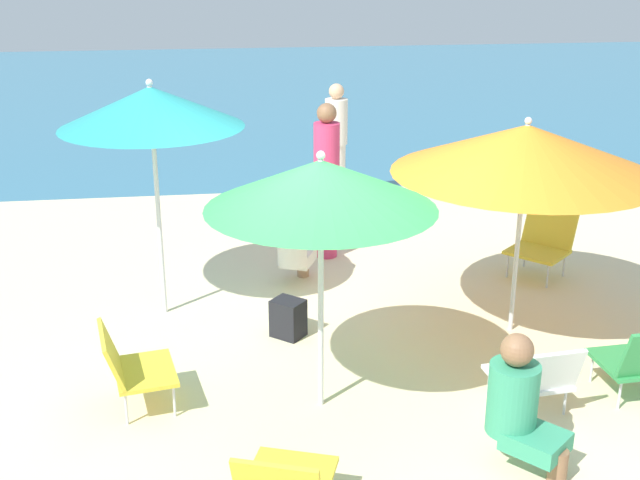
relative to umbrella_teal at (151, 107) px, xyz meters
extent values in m
plane|color=beige|center=(1.39, -1.45, -1.86)|extent=(40.00, 40.00, 0.00)
cube|color=teal|center=(1.39, 11.67, -1.86)|extent=(40.00, 16.00, 0.01)
cylinder|color=silver|center=(0.00, 0.00, -0.84)|extent=(0.04, 0.04, 2.04)
cone|color=teal|center=(0.00, 0.00, 0.00)|extent=(1.55, 1.55, 0.34)
sphere|color=silver|center=(0.00, 0.00, 0.20)|extent=(0.06, 0.06, 0.06)
cylinder|color=silver|center=(1.18, -1.75, -0.95)|extent=(0.04, 0.04, 1.82)
cone|color=green|center=(1.18, -1.75, -0.21)|extent=(1.56, 1.56, 0.33)
sphere|color=silver|center=(1.18, -1.75, -0.01)|extent=(0.06, 0.06, 0.06)
cylinder|color=silver|center=(2.97, -0.76, -0.97)|extent=(0.04, 0.04, 1.79)
cone|color=orange|center=(2.97, -0.76, -0.27)|extent=(2.16, 2.16, 0.40)
sphere|color=silver|center=(2.97, -0.76, -0.04)|extent=(0.06, 0.06, 0.06)
cube|color=gold|center=(3.63, 0.34, -1.60)|extent=(0.70, 0.71, 0.03)
cube|color=gold|center=(3.81, 0.51, -1.41)|extent=(0.47, 0.49, 0.36)
cylinder|color=silver|center=(3.64, 0.06, -1.74)|extent=(0.02, 0.02, 0.25)
cylinder|color=silver|center=(3.35, 0.37, -1.74)|extent=(0.02, 0.02, 0.25)
cylinder|color=silver|center=(3.91, 0.32, -1.74)|extent=(0.02, 0.02, 0.25)
cylinder|color=silver|center=(3.62, 0.63, -1.74)|extent=(0.02, 0.02, 0.25)
cube|color=gold|center=(-0.06, -1.59, -1.59)|extent=(0.50, 0.61, 0.03)
cube|color=gold|center=(-0.27, -1.63, -1.42)|extent=(0.23, 0.56, 0.34)
cylinder|color=silver|center=(0.06, -1.34, -1.73)|extent=(0.02, 0.02, 0.25)
cylinder|color=silver|center=(0.14, -1.77, -1.73)|extent=(0.02, 0.02, 0.25)
cylinder|color=silver|center=(-0.26, -1.40, -1.73)|extent=(0.02, 0.02, 0.25)
cylinder|color=silver|center=(-0.18, -1.83, -1.73)|extent=(0.02, 0.02, 0.25)
cube|color=gold|center=(0.84, -2.93, -1.61)|extent=(0.63, 0.64, 0.03)
cylinder|color=silver|center=(0.73, -2.68, -1.74)|extent=(0.02, 0.02, 0.24)
cube|color=#33934C|center=(3.49, -1.89, -1.61)|extent=(0.57, 0.53, 0.03)
cylinder|color=silver|center=(3.26, -1.70, -1.74)|extent=(0.02, 0.02, 0.24)
cylinder|color=silver|center=(3.29, -2.10, -1.74)|extent=(0.02, 0.02, 0.24)
cube|color=white|center=(2.65, -1.95, -1.64)|extent=(0.55, 0.53, 0.03)
cube|color=white|center=(2.68, -2.20, -1.47)|extent=(0.52, 0.19, 0.35)
cylinder|color=silver|center=(2.43, -1.78, -1.76)|extent=(0.02, 0.02, 0.20)
cylinder|color=silver|center=(2.83, -1.74, -1.76)|extent=(0.02, 0.02, 0.20)
cylinder|color=silver|center=(2.47, -2.16, -1.76)|extent=(0.02, 0.02, 0.20)
cylinder|color=silver|center=(2.87, -2.12, -1.76)|extent=(0.02, 0.02, 0.20)
cube|color=silver|center=(1.27, 0.53, -1.60)|extent=(0.40, 0.44, 0.12)
cylinder|color=tan|center=(1.33, 0.67, -1.73)|extent=(0.12, 0.12, 0.26)
cylinder|color=silver|center=(1.20, 0.36, -1.34)|extent=(0.28, 0.28, 0.54)
sphere|color=tan|center=(1.20, 0.36, -0.97)|extent=(0.20, 0.20, 0.20)
cube|color=#389970|center=(2.40, -2.72, -1.64)|extent=(0.48, 0.48, 0.12)
cylinder|color=#896042|center=(2.51, -2.84, -1.75)|extent=(0.12, 0.12, 0.22)
cylinder|color=#389970|center=(2.29, -2.59, -1.40)|extent=(0.32, 0.32, 0.47)
sphere|color=#896042|center=(2.29, -2.59, -1.06)|extent=(0.21, 0.21, 0.21)
cylinder|color=silver|center=(2.03, 3.08, -1.48)|extent=(0.24, 0.24, 0.77)
cylinder|color=silver|center=(2.03, 3.08, -0.81)|extent=(0.28, 0.28, 0.56)
sphere|color=#DBAD84|center=(2.03, 3.08, -0.43)|extent=(0.19, 0.19, 0.19)
cylinder|color=#DB3866|center=(1.64, 1.20, -1.45)|extent=(0.23, 0.23, 0.83)
cylinder|color=#DB3866|center=(1.64, 1.20, -0.73)|extent=(0.27, 0.27, 0.61)
sphere|color=#896042|center=(1.64, 1.20, -0.33)|extent=(0.20, 0.20, 0.20)
cube|color=black|center=(1.06, -0.63, -1.70)|extent=(0.33, 0.32, 0.33)
camera|label=1|loc=(0.49, -6.86, 1.28)|focal=45.88mm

